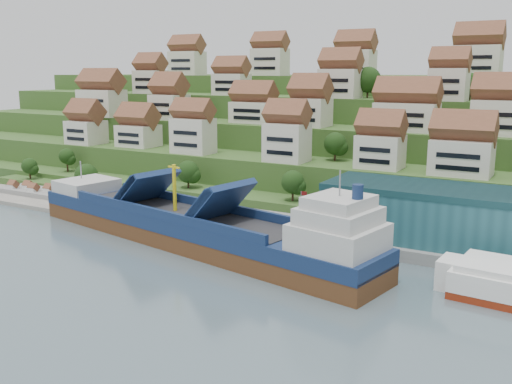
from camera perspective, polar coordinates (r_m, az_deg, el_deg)
The scene contains 10 objects.
ground at distance 111.90m, azimuth -6.17°, elevation -5.00°, with size 300.00×300.00×0.00m, color slate.
quay at distance 114.64m, azimuth 6.44°, elevation -4.02°, with size 180.00×14.00×2.20m, color gray.
pebble_beach at distance 159.36m, azimuth -20.72°, elevation -0.40°, with size 45.00×20.00×1.00m, color gray.
hillside at distance 201.39m, azimuth 11.33°, elevation 5.53°, with size 260.00×128.00×31.00m.
hillside_village at distance 159.74m, azimuth 6.79°, elevation 8.94°, with size 158.01×62.48×29.07m.
hillside_trees at distance 150.41m, azimuth 3.99°, elevation 6.54°, with size 136.92×62.41×31.02m.
warehouse at distance 107.08m, azimuth 22.89°, elevation -2.69°, with size 60.00×15.00×10.00m, color #275F6A.
flagpole at distance 109.49m, azimuth 4.57°, elevation -1.62°, with size 1.28×0.16×8.00m.
beach_huts at distance 159.81m, azimuth -21.57°, elevation 0.16°, with size 14.40×3.70×2.20m.
cargo_ship at distance 108.38m, azimuth -5.79°, elevation -3.69°, with size 81.74×27.45×17.96m.
Camera 1 is at (63.15, -86.41, 32.64)m, focal length 40.00 mm.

